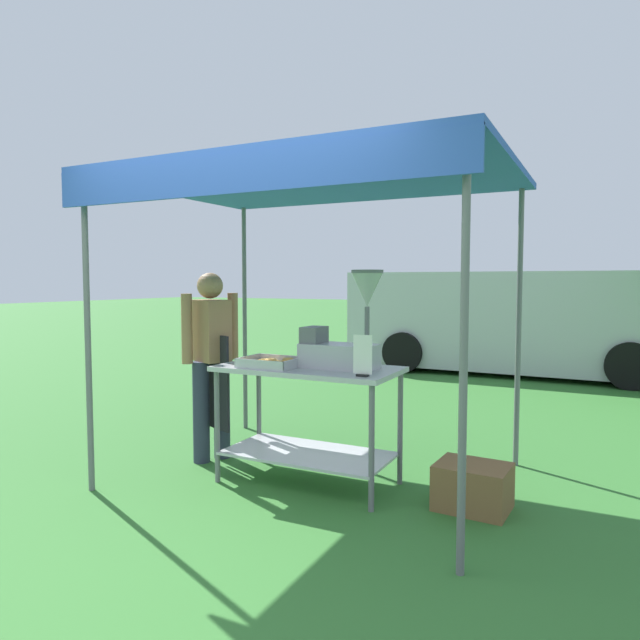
# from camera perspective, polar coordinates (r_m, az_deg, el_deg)

# --- Properties ---
(ground_plane) EXTENTS (70.00, 70.00, 0.00)m
(ground_plane) POSITION_cam_1_polar(r_m,az_deg,el_deg) (9.35, 13.27, -5.69)
(ground_plane) COLOR #33702D
(stall_canopy) EXTENTS (2.91, 2.21, 2.34)m
(stall_canopy) POSITION_cam_1_polar(r_m,az_deg,el_deg) (4.43, -0.61, 13.09)
(stall_canopy) COLOR slate
(stall_canopy) RESTS_ON ground
(donut_cart) EXTENTS (1.36, 0.69, 0.89)m
(donut_cart) POSITION_cam_1_polar(r_m,az_deg,el_deg) (4.38, -1.19, -7.88)
(donut_cart) COLOR #B7B7BC
(donut_cart) RESTS_ON ground
(donut_tray) EXTENTS (0.42, 0.34, 0.07)m
(donut_tray) POSITION_cam_1_polar(r_m,az_deg,el_deg) (4.33, -4.89, -4.33)
(donut_tray) COLOR #B7B7BC
(donut_tray) RESTS_ON donut_cart
(donut_fryer) EXTENTS (0.62, 0.28, 0.72)m
(donut_fryer) POSITION_cam_1_polar(r_m,az_deg,el_deg) (4.22, 2.50, -1.51)
(donut_fryer) COLOR #B7B7BC
(donut_fryer) RESTS_ON donut_cart
(menu_sign) EXTENTS (0.13, 0.05, 0.28)m
(menu_sign) POSITION_cam_1_polar(r_m,az_deg,el_deg) (3.89, 4.26, -3.83)
(menu_sign) COLOR black
(menu_sign) RESTS_ON donut_cart
(vendor) EXTENTS (0.46, 0.52, 1.61)m
(vendor) POSITION_cam_1_polar(r_m,az_deg,el_deg) (4.98, -10.75, -3.51)
(vendor) COLOR #2D3347
(vendor) RESTS_ON ground
(supply_crate) EXTENTS (0.50, 0.41, 0.31)m
(supply_crate) POSITION_cam_1_polar(r_m,az_deg,el_deg) (4.16, 14.94, -15.71)
(supply_crate) COLOR brown
(supply_crate) RESTS_ON ground
(van_silver) EXTENTS (5.48, 2.15, 1.69)m
(van_silver) POSITION_cam_1_polar(r_m,az_deg,el_deg) (10.26, 19.07, -0.02)
(van_silver) COLOR #BCBCC1
(van_silver) RESTS_ON ground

